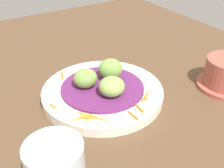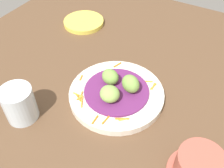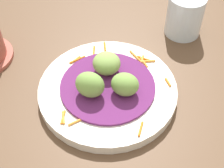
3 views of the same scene
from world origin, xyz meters
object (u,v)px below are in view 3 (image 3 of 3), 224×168
(main_plate, at_px, (108,91))
(water_glass, at_px, (185,15))
(guac_scoop_center, at_px, (107,63))
(guac_scoop_left, at_px, (126,84))
(guac_scoop_right, at_px, (90,85))

(main_plate, bearing_deg, water_glass, 45.07)
(guac_scoop_center, bearing_deg, water_glass, 38.41)
(main_plate, distance_m, water_glass, 0.24)
(main_plate, distance_m, guac_scoop_center, 0.05)
(guac_scoop_left, bearing_deg, main_plate, 150.32)
(guac_scoop_right, bearing_deg, main_plate, 30.32)
(main_plate, distance_m, guac_scoop_left, 0.05)
(main_plate, height_order, guac_scoop_right, guac_scoop_right)
(water_glass, bearing_deg, guac_scoop_right, -136.81)
(main_plate, xyz_separation_m, guac_scoop_right, (-0.03, -0.02, 0.04))
(guac_scoop_center, height_order, water_glass, water_glass)
(water_glass, bearing_deg, guac_scoop_left, -126.52)
(guac_scoop_center, distance_m, water_glass, 0.22)
(guac_scoop_right, bearing_deg, guac_scoop_left, 0.32)
(guac_scoop_left, distance_m, water_glass, 0.23)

